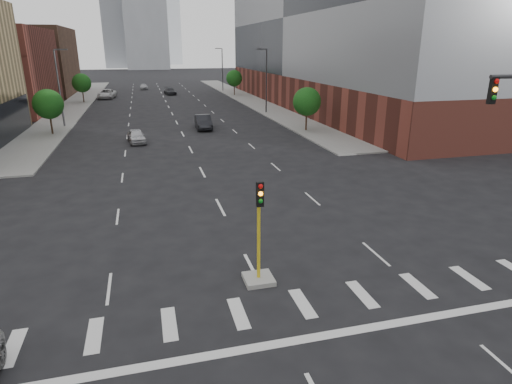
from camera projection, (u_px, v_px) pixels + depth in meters
name	position (u px, v px, depth m)	size (l,w,h in m)	color
sidewalk_left_far	(77.00, 103.00, 73.72)	(5.00, 92.00, 0.15)	gray
sidewalk_right_far	(246.00, 98.00, 80.92)	(5.00, 92.00, 0.15)	gray
building_left_far_b	(18.00, 62.00, 85.14)	(20.00, 24.00, 13.00)	brown
building_right_main	(354.00, 36.00, 68.07)	(24.00, 70.00, 22.00)	brown
tower_mid	(145.00, 16.00, 185.70)	(18.00, 18.00, 44.00)	slate
median_traffic_signal	(259.00, 261.00, 17.46)	(1.20, 1.20, 4.40)	#999993
streetlight_right_a	(266.00, 78.00, 61.55)	(1.60, 0.22, 9.07)	#2D2D30
streetlight_right_b	(222.00, 68.00, 93.61)	(1.60, 0.22, 9.07)	#2D2D30
streetlight_left	(60.00, 85.00, 50.53)	(1.60, 0.22, 9.07)	#2D2D30
tree_left_near	(48.00, 104.00, 46.33)	(3.20, 3.20, 4.85)	#382619
tree_left_far	(82.00, 83.00, 73.81)	(3.20, 3.20, 4.85)	#382619
tree_right_near	(307.00, 102.00, 48.47)	(3.20, 3.20, 4.85)	#382619
tree_right_far	(234.00, 78.00, 85.11)	(3.20, 3.20, 4.85)	#382619
car_near_left	(136.00, 136.00, 43.43)	(1.60, 3.99, 1.36)	#B4B4B9
car_mid_right	(203.00, 122.00, 50.78)	(1.73, 4.96, 1.64)	black
car_far_left	(107.00, 94.00, 81.05)	(2.83, 6.14, 1.71)	beige
car_deep_right	(170.00, 91.00, 87.61)	(1.89, 4.65, 1.35)	#212327
car_distant	(144.00, 87.00, 98.14)	(1.58, 3.94, 1.34)	#A9A9AE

